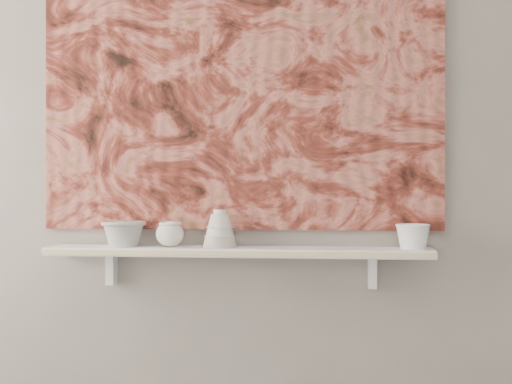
# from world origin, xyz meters

# --- Properties ---
(wall_back) EXTENTS (3.60, 0.00, 3.60)m
(wall_back) POSITION_xyz_m (0.00, 1.60, 1.35)
(wall_back) COLOR gray
(wall_back) RESTS_ON floor
(shelf) EXTENTS (1.40, 0.18, 0.03)m
(shelf) POSITION_xyz_m (0.00, 1.51, 0.92)
(shelf) COLOR white
(shelf) RESTS_ON wall_back
(shelf_stripe) EXTENTS (1.40, 0.01, 0.02)m
(shelf_stripe) POSITION_xyz_m (0.00, 1.41, 0.92)
(shelf_stripe) COLOR beige
(shelf_stripe) RESTS_ON shelf
(bracket_left) EXTENTS (0.03, 0.06, 0.12)m
(bracket_left) POSITION_xyz_m (-0.49, 1.57, 0.84)
(bracket_left) COLOR white
(bracket_left) RESTS_ON wall_back
(bracket_right) EXTENTS (0.03, 0.06, 0.12)m
(bracket_right) POSITION_xyz_m (0.49, 1.57, 0.84)
(bracket_right) COLOR white
(bracket_right) RESTS_ON wall_back
(painting) EXTENTS (1.50, 0.02, 1.10)m
(painting) POSITION_xyz_m (0.00, 1.59, 1.54)
(painting) COLOR maroon
(painting) RESTS_ON wall_back
(house_motif) EXTENTS (0.09, 0.00, 0.08)m
(house_motif) POSITION_xyz_m (0.45, 1.57, 1.23)
(house_motif) COLOR black
(house_motif) RESTS_ON painting
(bowl_grey) EXTENTS (0.18, 0.18, 0.10)m
(bowl_grey) POSITION_xyz_m (-0.42, 1.51, 0.98)
(bowl_grey) COLOR #9C9C99
(bowl_grey) RESTS_ON shelf
(cup_cream) EXTENTS (0.13, 0.13, 0.09)m
(cup_cream) POSITION_xyz_m (-0.25, 1.51, 0.98)
(cup_cream) COLOR silver
(cup_cream) RESTS_ON shelf
(bell_vessel) EXTENTS (0.15, 0.15, 0.14)m
(bell_vessel) POSITION_xyz_m (-0.06, 1.51, 1.00)
(bell_vessel) COLOR silver
(bell_vessel) RESTS_ON shelf
(bowl_white) EXTENTS (0.14, 0.14, 0.09)m
(bowl_white) POSITION_xyz_m (0.63, 1.51, 0.97)
(bowl_white) COLOR white
(bowl_white) RESTS_ON shelf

